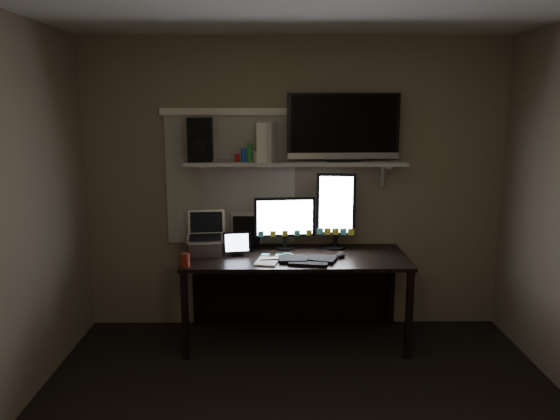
{
  "coord_description": "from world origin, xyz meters",
  "views": [
    {
      "loc": [
        -0.17,
        -2.86,
        1.94
      ],
      "look_at": [
        -0.13,
        1.25,
        1.14
      ],
      "focal_mm": 35.0,
      "sensor_mm": 36.0,
      "label": 1
    }
  ],
  "objects_px": {
    "laptop": "(205,234)",
    "speaker": "(200,140)",
    "game_console": "(267,142)",
    "monitor_portrait": "(336,210)",
    "mouse": "(340,255)",
    "tablet": "(237,244)",
    "tv": "(343,127)",
    "keyboard": "(307,259)",
    "cup": "(185,260)",
    "desk": "(295,272)",
    "monitor_landscape": "(285,223)"
  },
  "relations": [
    {
      "from": "mouse",
      "to": "game_console",
      "type": "xyz_separation_m",
      "value": [
        -0.59,
        0.23,
        0.89
      ]
    },
    {
      "from": "game_console",
      "to": "speaker",
      "type": "bearing_deg",
      "value": -166.42
    },
    {
      "from": "desk",
      "to": "tablet",
      "type": "distance_m",
      "value": 0.56
    },
    {
      "from": "keyboard",
      "to": "laptop",
      "type": "distance_m",
      "value": 0.86
    },
    {
      "from": "laptop",
      "to": "cup",
      "type": "relative_size",
      "value": 3.34
    },
    {
      "from": "tablet",
      "to": "cup",
      "type": "height_order",
      "value": "tablet"
    },
    {
      "from": "cup",
      "to": "mouse",
      "type": "bearing_deg",
      "value": 11.26
    },
    {
      "from": "game_console",
      "to": "tablet",
      "type": "bearing_deg",
      "value": -128.43
    },
    {
      "from": "monitor_portrait",
      "to": "mouse",
      "type": "height_order",
      "value": "monitor_portrait"
    },
    {
      "from": "mouse",
      "to": "keyboard",
      "type": "bearing_deg",
      "value": -149.76
    },
    {
      "from": "mouse",
      "to": "monitor_landscape",
      "type": "bearing_deg",
      "value": 157.51
    },
    {
      "from": "keyboard",
      "to": "cup",
      "type": "relative_size",
      "value": 4.49
    },
    {
      "from": "mouse",
      "to": "game_console",
      "type": "relative_size",
      "value": 0.35
    },
    {
      "from": "mouse",
      "to": "tv",
      "type": "height_order",
      "value": "tv"
    },
    {
      "from": "monitor_landscape",
      "to": "tablet",
      "type": "distance_m",
      "value": 0.46
    },
    {
      "from": "speaker",
      "to": "game_console",
      "type": "bearing_deg",
      "value": -6.89
    },
    {
      "from": "keyboard",
      "to": "cup",
      "type": "bearing_deg",
      "value": -161.95
    },
    {
      "from": "keyboard",
      "to": "tablet",
      "type": "relative_size",
      "value": 2.05
    },
    {
      "from": "desk",
      "to": "tv",
      "type": "distance_m",
      "value": 1.27
    },
    {
      "from": "tv",
      "to": "mouse",
      "type": "bearing_deg",
      "value": -99.88
    },
    {
      "from": "laptop",
      "to": "speaker",
      "type": "bearing_deg",
      "value": 97.41
    },
    {
      "from": "monitor_landscape",
      "to": "keyboard",
      "type": "bearing_deg",
      "value": -72.38
    },
    {
      "from": "mouse",
      "to": "tablet",
      "type": "height_order",
      "value": "tablet"
    },
    {
      "from": "monitor_portrait",
      "to": "monitor_landscape",
      "type": "bearing_deg",
      "value": -171.91
    },
    {
      "from": "monitor_landscape",
      "to": "cup",
      "type": "height_order",
      "value": "monitor_landscape"
    },
    {
      "from": "desk",
      "to": "speaker",
      "type": "relative_size",
      "value": 5.12
    },
    {
      "from": "monitor_landscape",
      "to": "mouse",
      "type": "xyz_separation_m",
      "value": [
        0.44,
        -0.27,
        -0.21
      ]
    },
    {
      "from": "mouse",
      "to": "game_console",
      "type": "distance_m",
      "value": 1.09
    },
    {
      "from": "monitor_portrait",
      "to": "tv",
      "type": "bearing_deg",
      "value": -22.63
    },
    {
      "from": "desk",
      "to": "tv",
      "type": "bearing_deg",
      "value": 11.62
    },
    {
      "from": "game_console",
      "to": "speaker",
      "type": "xyz_separation_m",
      "value": [
        -0.54,
        0.04,
        0.02
      ]
    },
    {
      "from": "tablet",
      "to": "keyboard",
      "type": "bearing_deg",
      "value": -26.81
    },
    {
      "from": "tv",
      "to": "speaker",
      "type": "height_order",
      "value": "tv"
    },
    {
      "from": "mouse",
      "to": "tablet",
      "type": "bearing_deg",
      "value": -175.63
    },
    {
      "from": "tablet",
      "to": "tv",
      "type": "distance_m",
      "value": 1.28
    },
    {
      "from": "laptop",
      "to": "game_console",
      "type": "height_order",
      "value": "game_console"
    },
    {
      "from": "laptop",
      "to": "game_console",
      "type": "distance_m",
      "value": 0.9
    },
    {
      "from": "desk",
      "to": "speaker",
      "type": "height_order",
      "value": "speaker"
    },
    {
      "from": "monitor_portrait",
      "to": "tv",
      "type": "relative_size",
      "value": 0.72
    },
    {
      "from": "tablet",
      "to": "tv",
      "type": "relative_size",
      "value": 0.24
    },
    {
      "from": "mouse",
      "to": "speaker",
      "type": "height_order",
      "value": "speaker"
    },
    {
      "from": "keyboard",
      "to": "laptop",
      "type": "relative_size",
      "value": 1.34
    },
    {
      "from": "monitor_portrait",
      "to": "game_console",
      "type": "height_order",
      "value": "game_console"
    },
    {
      "from": "tablet",
      "to": "laptop",
      "type": "distance_m",
      "value": 0.27
    },
    {
      "from": "desk",
      "to": "game_console",
      "type": "bearing_deg",
      "value": 167.47
    },
    {
      "from": "mouse",
      "to": "desk",
      "type": "bearing_deg",
      "value": 162.43
    },
    {
      "from": "monitor_portrait",
      "to": "game_console",
      "type": "relative_size",
      "value": 2.07
    },
    {
      "from": "mouse",
      "to": "cup",
      "type": "distance_m",
      "value": 1.23
    },
    {
      "from": "keyboard",
      "to": "mouse",
      "type": "relative_size",
      "value": 4.14
    },
    {
      "from": "monitor_landscape",
      "to": "cup",
      "type": "xyz_separation_m",
      "value": [
        -0.77,
        -0.51,
        -0.17
      ]
    }
  ]
}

